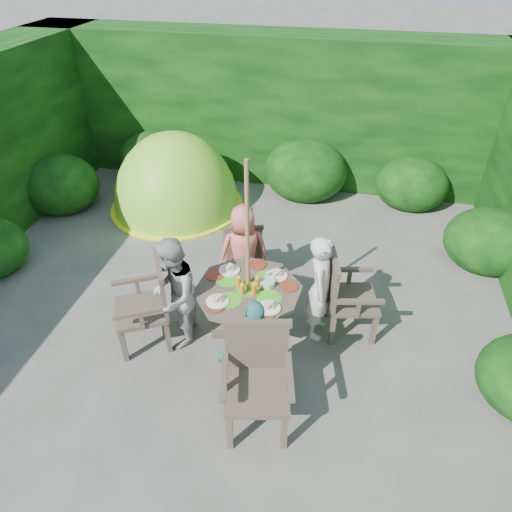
% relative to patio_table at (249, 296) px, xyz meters
% --- Properties ---
extents(ground, '(60.00, 60.00, 0.00)m').
position_rel_patio_table_xyz_m(ground, '(-0.43, 0.30, -0.59)').
color(ground, '#4C4A44').
rests_on(ground, ground).
extents(hedge_enclosure, '(9.00, 9.00, 2.50)m').
position_rel_patio_table_xyz_m(hedge_enclosure, '(-0.43, 1.63, 0.66)').
color(hedge_enclosure, black).
rests_on(hedge_enclosure, ground).
extents(patio_table, '(1.49, 1.49, 0.83)m').
position_rel_patio_table_xyz_m(patio_table, '(0.00, 0.00, 0.00)').
color(patio_table, '#3B3026').
rests_on(patio_table, ground).
extents(parasol_pole, '(0.05, 0.05, 2.20)m').
position_rel_patio_table_xyz_m(parasol_pole, '(-0.00, -0.00, 0.51)').
color(parasol_pole, brown).
rests_on(parasol_pole, ground).
extents(garden_chair_right, '(0.65, 0.71, 1.01)m').
position_rel_patio_table_xyz_m(garden_chair_right, '(1.04, 0.32, -0.05)').
color(garden_chair_right, '#3B3026').
rests_on(garden_chair_right, ground).
extents(garden_chair_left, '(0.77, 0.80, 1.02)m').
position_rel_patio_table_xyz_m(garden_chair_left, '(-1.05, -0.30, -0.04)').
color(garden_chair_left, '#3B3026').
rests_on(garden_chair_left, ground).
extents(garden_chair_back, '(0.63, 0.59, 0.84)m').
position_rel_patio_table_xyz_m(garden_chair_back, '(-0.32, 1.06, -0.14)').
color(garden_chair_back, '#3B3026').
rests_on(garden_chair_back, ground).
extents(garden_chair_front, '(0.74, 0.68, 1.05)m').
position_rel_patio_table_xyz_m(garden_chair_front, '(0.32, -1.04, -0.03)').
color(garden_chair_front, '#3B3026').
rests_on(garden_chair_front, ground).
extents(child_right, '(0.33, 0.49, 1.31)m').
position_rel_patio_table_xyz_m(child_right, '(0.76, 0.23, 0.07)').
color(child_right, silver).
rests_on(child_right, ground).
extents(child_left, '(0.61, 0.73, 1.34)m').
position_rel_patio_table_xyz_m(child_left, '(-0.77, -0.24, 0.09)').
color(child_left, '#A1A09C').
rests_on(child_left, ground).
extents(child_back, '(0.71, 0.59, 1.25)m').
position_rel_patio_table_xyz_m(child_back, '(-0.24, 0.76, 0.04)').
color(child_back, '#CF5E55').
rests_on(child_back, ground).
extents(child_front, '(0.75, 0.62, 1.20)m').
position_rel_patio_table_xyz_m(child_front, '(0.23, -0.77, 0.01)').
color(child_front, teal).
rests_on(child_front, ground).
extents(dome_tent, '(2.39, 2.39, 2.54)m').
position_rel_patio_table_xyz_m(dome_tent, '(-1.88, 2.68, -0.59)').
color(dome_tent, '#86D529').
rests_on(dome_tent, ground).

